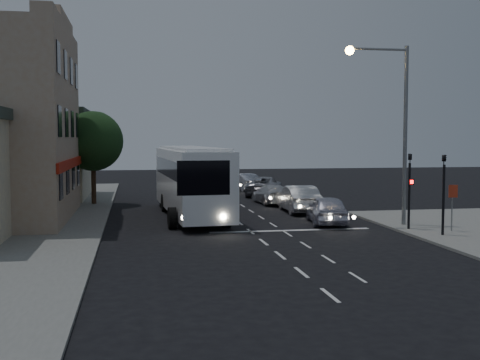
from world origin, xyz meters
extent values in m
plane|color=black|center=(0.00, 0.00, 0.00)|extent=(120.00, 120.00, 0.00)
cube|color=silver|center=(0.00, -10.00, 0.01)|extent=(0.12, 1.60, 0.01)
cube|color=silver|center=(0.00, -7.00, 0.01)|extent=(0.12, 1.60, 0.01)
cube|color=silver|center=(0.00, -4.00, 0.01)|extent=(0.12, 1.60, 0.01)
cube|color=silver|center=(0.00, -1.00, 0.01)|extent=(0.12, 1.60, 0.01)
cube|color=silver|center=(0.00, 2.00, 0.01)|extent=(0.12, 1.60, 0.01)
cube|color=silver|center=(0.00, 5.00, 0.01)|extent=(0.12, 1.60, 0.01)
cube|color=silver|center=(0.00, 8.00, 0.01)|extent=(0.12, 1.60, 0.01)
cube|color=silver|center=(0.00, 11.00, 0.01)|extent=(0.12, 1.60, 0.01)
cube|color=silver|center=(0.00, 14.00, 0.01)|extent=(0.12, 1.60, 0.01)
cube|color=silver|center=(0.00, 17.00, 0.01)|extent=(0.12, 1.60, 0.01)
cube|color=silver|center=(1.60, -8.00, 0.01)|extent=(0.10, 1.50, 0.01)
cube|color=silver|center=(1.60, -5.00, 0.01)|extent=(0.10, 1.50, 0.01)
cube|color=silver|center=(1.60, -2.00, 0.01)|extent=(0.10, 1.50, 0.01)
cube|color=silver|center=(1.60, 1.00, 0.01)|extent=(0.10, 1.50, 0.01)
cube|color=silver|center=(1.60, 4.00, 0.01)|extent=(0.10, 1.50, 0.01)
cube|color=silver|center=(1.60, 7.00, 0.01)|extent=(0.10, 1.50, 0.01)
cube|color=silver|center=(1.60, 10.00, 0.01)|extent=(0.10, 1.50, 0.01)
cube|color=silver|center=(1.60, 13.00, 0.01)|extent=(0.10, 1.50, 0.01)
cube|color=silver|center=(1.60, 16.00, 0.01)|extent=(0.10, 1.50, 0.01)
cube|color=silver|center=(1.60, 19.00, 0.01)|extent=(0.10, 1.50, 0.01)
cube|color=silver|center=(2.00, 2.00, 0.01)|extent=(8.00, 0.35, 0.01)
cube|color=white|center=(-2.32, 8.07, 2.12)|extent=(3.43, 13.16, 3.48)
cube|color=white|center=(-2.32, 8.07, 3.91)|extent=(2.97, 12.71, 0.20)
cube|color=black|center=(-2.32, 1.61, 2.66)|extent=(2.50, 0.27, 1.63)
cube|color=black|center=(-0.95, 8.62, 2.82)|extent=(0.64, 10.85, 0.98)
cube|color=black|center=(-3.69, 8.62, 2.82)|extent=(0.64, 10.85, 0.98)
cube|color=#9A001C|center=(-0.94, 9.16, 1.63)|extent=(0.36, 5.97, 1.52)
cube|color=#9A001C|center=(-3.70, 9.16, 1.63)|extent=(0.36, 5.97, 1.52)
cylinder|color=black|center=(-3.68, 3.51, 0.54)|extent=(0.44, 1.11, 1.09)
cylinder|color=black|center=(-0.96, 3.51, 0.54)|extent=(0.44, 1.11, 1.09)
cylinder|color=black|center=(-3.68, 10.79, 0.54)|extent=(0.44, 1.11, 1.09)
cylinder|color=black|center=(-0.96, 10.79, 0.54)|extent=(0.44, 1.11, 1.09)
cylinder|color=black|center=(-3.68, 12.63, 0.54)|extent=(0.44, 1.11, 1.09)
cylinder|color=black|center=(-0.96, 12.63, 0.54)|extent=(0.44, 1.11, 1.09)
cylinder|color=#FFF2CC|center=(-3.24, 1.53, 0.81)|extent=(0.28, 0.07, 0.28)
cylinder|color=#FFF2CC|center=(-1.40, 1.53, 0.81)|extent=(0.28, 0.07, 0.28)
imported|color=#B9B9CA|center=(4.46, 3.80, 0.76)|extent=(2.50, 4.70, 1.52)
imported|color=silver|center=(4.34, 9.01, 0.82)|extent=(1.90, 5.04, 1.64)
imported|color=silver|center=(3.75, 13.81, 0.66)|extent=(2.14, 4.68, 1.33)
imported|color=#929198|center=(4.54, 19.68, 0.76)|extent=(4.03, 5.94, 1.51)
imported|color=silver|center=(3.71, 24.73, 0.73)|extent=(2.91, 4.71, 1.47)
cylinder|color=black|center=(7.60, 0.80, 1.72)|extent=(0.12, 0.12, 3.20)
imported|color=black|center=(7.60, 0.80, 3.77)|extent=(0.15, 0.18, 0.90)
cube|color=black|center=(7.60, 0.62, 2.42)|extent=(0.25, 0.12, 0.30)
cube|color=#FF0C0C|center=(7.60, 0.55, 2.42)|extent=(0.16, 0.02, 0.18)
cylinder|color=black|center=(8.30, -1.20, 1.72)|extent=(0.12, 0.12, 3.20)
imported|color=black|center=(8.30, -1.20, 3.77)|extent=(0.18, 0.15, 0.90)
cylinder|color=slate|center=(9.30, -0.20, 1.12)|extent=(0.06, 0.06, 2.00)
cube|color=#A42D15|center=(9.30, -0.27, 2.02)|extent=(0.45, 0.03, 0.60)
cylinder|color=slate|center=(8.00, 2.20, 4.62)|extent=(0.20, 0.20, 9.00)
cylinder|color=slate|center=(6.50, 2.20, 8.92)|extent=(3.00, 0.12, 0.12)
sphere|color=#FFBF59|center=(5.00, 2.20, 8.82)|extent=(0.44, 0.44, 0.44)
cube|color=#9B7C60|center=(-9.50, 8.00, 10.37)|extent=(1.00, 12.00, 0.50)
cube|color=#9B7C60|center=(-9.50, 8.00, 10.87)|extent=(1.00, 6.00, 0.50)
cube|color=#A51A0B|center=(-8.95, 8.00, 3.12)|extent=(0.15, 12.00, 0.50)
cube|color=black|center=(-8.98, 3.50, 2.32)|extent=(0.06, 1.30, 1.50)
cube|color=black|center=(-8.98, 6.50, 2.32)|extent=(0.06, 1.30, 1.50)
cube|color=black|center=(-8.98, 9.50, 2.32)|extent=(0.06, 1.30, 1.50)
cube|color=black|center=(-8.98, 12.50, 2.32)|extent=(0.06, 1.30, 1.50)
cube|color=black|center=(-8.98, 3.50, 5.32)|extent=(0.06, 1.30, 1.50)
cube|color=black|center=(-8.98, 6.50, 5.32)|extent=(0.06, 1.30, 1.50)
cube|color=black|center=(-8.98, 9.50, 5.32)|extent=(0.06, 1.30, 1.50)
cube|color=black|center=(-8.98, 12.50, 5.32)|extent=(0.06, 1.30, 1.50)
cube|color=black|center=(-8.98, 3.50, 8.32)|extent=(0.06, 1.30, 1.50)
cube|color=black|center=(-8.98, 6.50, 8.32)|extent=(0.06, 1.30, 1.50)
cube|color=black|center=(-8.98, 9.50, 8.32)|extent=(0.06, 1.30, 1.50)
cube|color=black|center=(-8.98, 12.50, 8.32)|extent=(0.06, 1.30, 1.50)
cube|color=#A9A08F|center=(-13.50, 20.00, 3.12)|extent=(9.00, 9.00, 6.00)
cube|color=#303B34|center=(-13.50, 20.00, 6.37)|extent=(9.40, 9.40, 0.50)
cylinder|color=black|center=(-8.20, 15.00, 1.52)|extent=(0.32, 0.32, 2.80)
sphere|color=#163516|center=(-8.20, 15.00, 4.32)|extent=(4.00, 4.00, 4.00)
sphere|color=#1E3D1A|center=(-8.00, 15.60, 5.02)|extent=(2.60, 2.60, 2.60)
sphere|color=#163516|center=(-8.50, 14.40, 4.72)|extent=(2.40, 2.40, 2.40)
camera|label=1|loc=(-5.51, -26.30, 4.52)|focal=45.00mm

